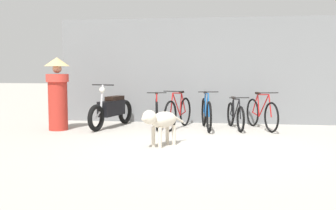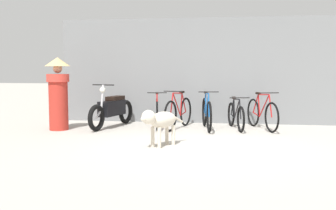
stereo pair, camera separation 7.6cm
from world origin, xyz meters
name	(u,v)px [view 1 (the left image)]	position (x,y,z in m)	size (l,w,h in m)	color
ground_plane	(202,146)	(0.00, 0.00, 0.00)	(60.00, 60.00, 0.00)	#ADA89E
shop_wall_back	(209,71)	(0.00, 3.26, 1.38)	(8.01, 0.20, 2.76)	slate
bicycle_0	(157,113)	(-1.22, 2.21, 0.36)	(0.46, 1.63, 0.89)	black
bicycle_1	(178,113)	(-0.68, 2.11, 0.38)	(0.56, 1.66, 0.93)	black
bicycle_2	(206,113)	(-0.01, 2.10, 0.38)	(0.46, 1.73, 0.92)	black
bicycle_3	(235,116)	(0.68, 2.21, 0.32)	(0.49, 1.55, 0.79)	black
bicycle_4	(261,114)	(1.29, 2.28, 0.37)	(0.65, 1.64, 0.90)	black
motorcycle	(112,110)	(-2.32, 2.08, 0.43)	(0.68, 1.98, 1.07)	black
stray_dog	(161,121)	(-0.75, -0.16, 0.49)	(0.72, 0.98, 0.70)	beige
person_in_robes	(58,91)	(-3.44, 1.49, 0.92)	(0.69, 0.69, 1.70)	#B72D23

